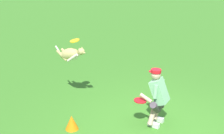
{
  "coord_description": "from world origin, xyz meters",
  "views": [
    {
      "loc": [
        -2.27,
        5.07,
        3.35
      ],
      "look_at": [
        1.33,
        -0.17,
        1.13
      ],
      "focal_mm": 46.18,
      "sensor_mm": 36.0,
      "label": 1
    }
  ],
  "objects_px": {
    "frisbee_flying": "(75,41)",
    "frisbee_held": "(140,101)",
    "dog": "(71,54)",
    "training_cone": "(72,122)",
    "person": "(158,96)"
  },
  "relations": [
    {
      "from": "dog",
      "to": "frisbee_flying",
      "type": "height_order",
      "value": "frisbee_flying"
    },
    {
      "from": "dog",
      "to": "training_cone",
      "type": "distance_m",
      "value": 1.9
    },
    {
      "from": "person",
      "to": "frisbee_flying",
      "type": "distance_m",
      "value": 2.47
    },
    {
      "from": "frisbee_flying",
      "to": "training_cone",
      "type": "xyz_separation_m",
      "value": [
        -0.88,
        1.18,
        -1.46
      ]
    },
    {
      "from": "training_cone",
      "to": "dog",
      "type": "bearing_deg",
      "value": -48.76
    },
    {
      "from": "frisbee_flying",
      "to": "frisbee_held",
      "type": "relative_size",
      "value": 0.89
    },
    {
      "from": "frisbee_flying",
      "to": "frisbee_held",
      "type": "bearing_deg",
      "value": 173.95
    },
    {
      "from": "frisbee_held",
      "to": "training_cone",
      "type": "height_order",
      "value": "frisbee_held"
    },
    {
      "from": "frisbee_flying",
      "to": "training_cone",
      "type": "relative_size",
      "value": 0.77
    },
    {
      "from": "dog",
      "to": "training_cone",
      "type": "relative_size",
      "value": 3.14
    },
    {
      "from": "dog",
      "to": "frisbee_held",
      "type": "relative_size",
      "value": 3.62
    },
    {
      "from": "person",
      "to": "frisbee_held",
      "type": "xyz_separation_m",
      "value": [
        0.28,
        0.27,
        -0.09
      ]
    },
    {
      "from": "frisbee_held",
      "to": "training_cone",
      "type": "relative_size",
      "value": 0.87
    },
    {
      "from": "dog",
      "to": "frisbee_flying",
      "type": "relative_size",
      "value": 4.06
    },
    {
      "from": "dog",
      "to": "frisbee_flying",
      "type": "xyz_separation_m",
      "value": [
        -0.15,
        -0.01,
        0.37
      ]
    }
  ]
}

